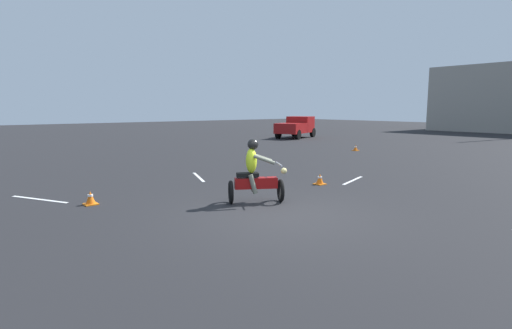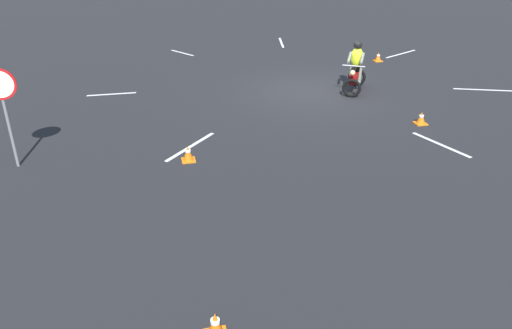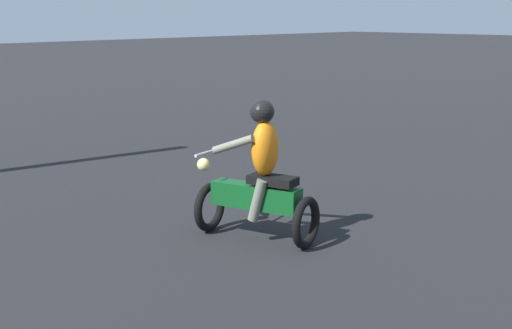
# 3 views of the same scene
# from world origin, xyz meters

# --- Properties ---
(ground_plane) EXTENTS (120.00, 120.00, 0.00)m
(ground_plane) POSITION_xyz_m (0.00, 0.00, 0.00)
(ground_plane) COLOR black
(motorcycle_rider_foreground) EXTENTS (1.23, 1.51, 1.66)m
(motorcycle_rider_foreground) POSITION_xyz_m (-1.36, 0.30, 0.73)
(motorcycle_rider_foreground) COLOR black
(motorcycle_rider_foreground) RESTS_ON ground
(pickup_truck) EXTENTS (3.29, 4.55, 1.73)m
(pickup_truck) POSITION_xyz_m (-16.79, 17.19, 0.93)
(pickup_truck) COLOR black
(pickup_truck) RESTS_ON ground
(traffic_cone_near_right) EXTENTS (0.32, 0.32, 0.34)m
(traffic_cone_near_right) POSITION_xyz_m (-1.97, 3.49, 0.16)
(traffic_cone_near_right) COLOR orange
(traffic_cone_near_right) RESTS_ON ground
(traffic_cone_mid_left) EXTENTS (0.32, 0.32, 0.35)m
(traffic_cone_mid_left) POSITION_xyz_m (-3.83, -3.05, 0.17)
(traffic_cone_mid_left) COLOR orange
(traffic_cone_mid_left) RESTS_ON ground
(traffic_cone_far_right) EXTENTS (0.32, 0.32, 0.32)m
(traffic_cone_far_right) POSITION_xyz_m (-7.55, 12.78, 0.15)
(traffic_cone_far_right) COLOR orange
(traffic_cone_far_right) RESTS_ON ground
(lane_stripe_n) EXTENTS (0.66, 1.75, 0.01)m
(lane_stripe_n) POSITION_xyz_m (-1.74, 4.89, 0.00)
(lane_stripe_n) COLOR silver
(lane_stripe_n) RESTS_ON ground
(lane_stripe_w) EXTENTS (1.87, 0.80, 0.01)m
(lane_stripe_w) POSITION_xyz_m (-5.62, 1.20, 0.00)
(lane_stripe_w) COLOR silver
(lane_stripe_w) RESTS_ON ground
(lane_stripe_sw) EXTENTS (1.86, 1.04, 0.01)m
(lane_stripe_sw) POSITION_xyz_m (-5.32, -3.94, 0.00)
(lane_stripe_sw) COLOR silver
(lane_stripe_sw) RESTS_ON ground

